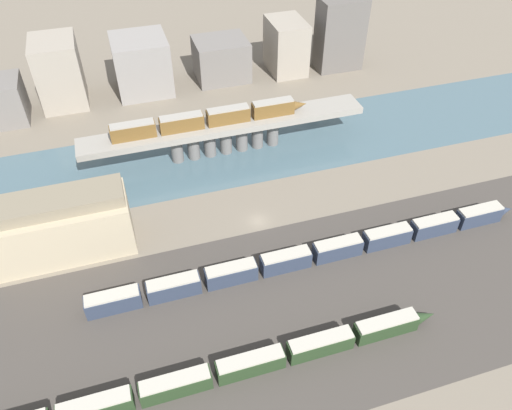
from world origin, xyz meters
TOP-DOWN VIEW (x-y plane):
  - ground_plane at (0.00, 0.00)m, footprint 400.00×400.00m
  - railbed_yard at (0.00, -24.00)m, footprint 280.00×42.00m
  - river_water at (0.00, 26.78)m, footprint 320.00×28.82m
  - bridge at (0.00, 26.78)m, footprint 70.39×7.52m
  - train_on_bridge at (-3.59, 26.78)m, footprint 48.10×2.81m
  - train_yard_near at (-16.39, -33.22)m, footprint 75.89×2.76m
  - train_yard_mid at (7.79, -14.19)m, footprint 89.75×2.92m
  - warehouse_building at (-39.33, 3.51)m, footprint 26.94×10.99m
  - city_block_left at (-37.87, 64.56)m, footprint 12.08×15.08m
  - city_block_center at (-15.07, 65.16)m, footprint 15.54×15.91m
  - city_block_right at (8.82, 65.55)m, footprint 15.77×13.33m
  - city_block_far_right at (29.40, 64.49)m, footprint 10.52×14.41m
  - city_block_tall at (45.95, 61.59)m, footprint 14.05×8.55m

SIDE VIEW (x-z plane):
  - ground_plane at x=0.00m, z-range 0.00..0.00m
  - river_water at x=0.00m, z-range 0.00..0.01m
  - railbed_yard at x=0.00m, z-range 0.00..0.01m
  - train_yard_near at x=-16.39m, z-range -0.03..3.51m
  - train_yard_mid at x=7.79m, z-range -0.03..3.90m
  - city_block_right at x=8.82m, z-range 0.00..12.16m
  - bridge at x=0.00m, z-range 2.09..10.72m
  - warehouse_building at x=-39.33m, z-range -0.34..13.49m
  - city_block_center at x=-15.07m, z-range 0.00..15.95m
  - city_block_far_right at x=29.40m, z-range 0.00..15.99m
  - city_block_left at x=-37.87m, z-range 0.00..18.57m
  - train_on_bridge at x=-3.59m, z-range 8.59..12.46m
  - city_block_tall at x=45.95m, z-range 0.00..21.84m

